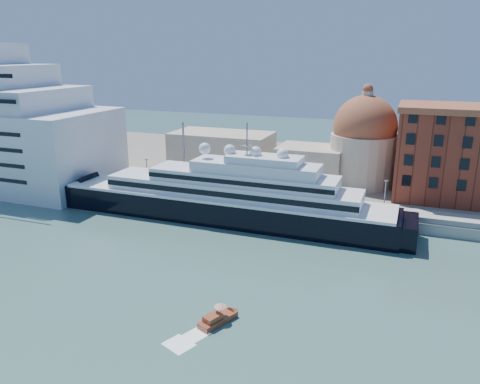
% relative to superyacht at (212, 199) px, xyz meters
% --- Properties ---
extents(ground, '(400.00, 400.00, 0.00)m').
position_rel_superyacht_xyz_m(ground, '(7.81, -23.00, -4.61)').
color(ground, '#335853').
rests_on(ground, ground).
extents(quay, '(180.00, 10.00, 2.50)m').
position_rel_superyacht_xyz_m(quay, '(7.81, 11.00, -3.36)').
color(quay, gray).
rests_on(quay, ground).
extents(land, '(260.00, 72.00, 2.00)m').
position_rel_superyacht_xyz_m(land, '(7.81, 52.00, -3.61)').
color(land, slate).
rests_on(land, ground).
extents(quay_fence, '(180.00, 0.10, 1.20)m').
position_rel_superyacht_xyz_m(quay_fence, '(7.81, 6.50, -1.51)').
color(quay_fence, slate).
rests_on(quay_fence, quay).
extents(superyacht, '(89.41, 12.40, 26.72)m').
position_rel_superyacht_xyz_m(superyacht, '(0.00, 0.00, 0.00)').
color(superyacht, black).
rests_on(superyacht, ground).
extents(service_barge, '(13.02, 7.63, 2.78)m').
position_rel_superyacht_xyz_m(service_barge, '(-24.04, -0.20, -3.81)').
color(service_barge, white).
rests_on(service_barge, ground).
extents(water_taxi, '(4.33, 6.54, 2.96)m').
position_rel_superyacht_xyz_m(water_taxi, '(18.70, -40.58, -3.90)').
color(water_taxi, maroon).
rests_on(water_taxi, ground).
extents(church, '(66.00, 18.00, 25.50)m').
position_rel_superyacht_xyz_m(church, '(14.20, 34.72, 6.30)').
color(church, beige).
rests_on(church, land).
extents(lamp_posts, '(120.80, 2.40, 18.00)m').
position_rel_superyacht_xyz_m(lamp_posts, '(-4.86, 9.27, 5.23)').
color(lamp_posts, slate).
rests_on(lamp_posts, quay).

